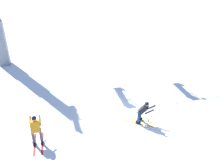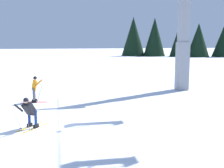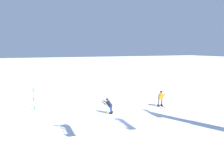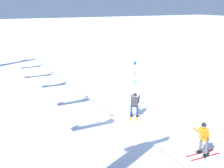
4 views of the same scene
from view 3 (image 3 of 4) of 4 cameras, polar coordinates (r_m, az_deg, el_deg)
The scene contains 4 objects.
ground_plane at distance 19.29m, azimuth 1.70°, elevation -8.19°, with size 260.00×260.00×0.00m, color white.
skier_carving_main at distance 19.27m, azimuth -0.82°, elevation -5.63°, with size 1.74×1.50×1.59m.
trail_marker_pole at distance 21.69m, azimuth -20.48°, elevation -3.63°, with size 0.07×0.28×2.15m.
skier_distant_uphill at distance 22.10m, azimuth 13.09°, elevation -3.55°, with size 0.71×1.71×1.69m.
Camera 3 is at (7.60, 16.73, 5.89)m, focal length 33.72 mm.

